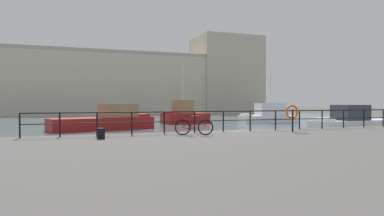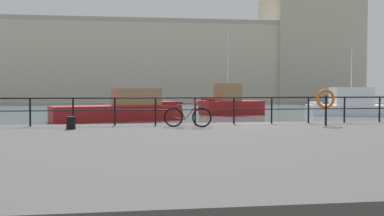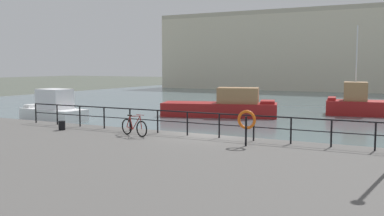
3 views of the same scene
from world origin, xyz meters
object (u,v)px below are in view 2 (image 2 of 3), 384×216
moored_blue_motorboat (122,109)px  parked_bicycle (187,117)px  harbor_building (198,60)px  moored_small_launch (230,103)px  mooring_bollard (71,123)px  moored_cabin_cruiser (348,104)px  life_ring_stand (325,100)px

moored_blue_motorboat → parked_bicycle: bearing=-97.8°
harbor_building → moored_small_launch: bearing=-94.6°
harbor_building → parked_bicycle: harbor_building is taller
moored_blue_motorboat → mooring_bollard: size_ratio=21.18×
moored_blue_motorboat → moored_cabin_cruiser: bearing=-5.6°
harbor_building → moored_cabin_cruiser: size_ratio=9.80×
moored_blue_motorboat → parked_bicycle: moored_blue_motorboat is taller
parked_bicycle → mooring_bollard: size_ratio=3.90×
moored_blue_motorboat → mooring_bollard: moored_blue_motorboat is taller
harbor_building → moored_cabin_cruiser: 39.61m
harbor_building → mooring_bollard: harbor_building is taller
moored_cabin_cruiser → parked_bicycle: bearing=59.3°
parked_bicycle → mooring_bollard: 4.14m
harbor_building → life_ring_stand: 58.60m
moored_blue_motorboat → parked_bicycle: (2.53, -15.86, 0.45)m
moored_small_launch → moored_blue_motorboat: bearing=24.3°
mooring_bollard → moored_small_launch: bearing=63.9°
moored_cabin_cruiser → life_ring_stand: (-11.11, -19.67, 0.93)m
moored_cabin_cruiser → life_ring_stand: moored_cabin_cruiser is taller
parked_bicycle → life_ring_stand: 5.34m
moored_cabin_cruiser → moored_small_launch: moored_small_launch is taller
moored_small_launch → mooring_bollard: bearing=55.2°
mooring_bollard → moored_cabin_cruiser: bearing=43.9°
harbor_building → parked_bicycle: size_ratio=39.16×
moored_blue_motorboat → parked_bicycle: size_ratio=5.44×
harbor_building → parked_bicycle: (-9.54, -58.20, -5.58)m
moored_cabin_cruiser → life_ring_stand: 22.61m
mooring_bollard → life_ring_stand: 9.47m
parked_bicycle → mooring_bollard: (-4.13, -0.15, -0.17)m
parked_bicycle → life_ring_stand: life_ring_stand is taller
harbor_building → moored_small_launch: (-2.90, -36.39, -5.89)m
parked_bicycle → moored_cabin_cruiser: bearing=66.6°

